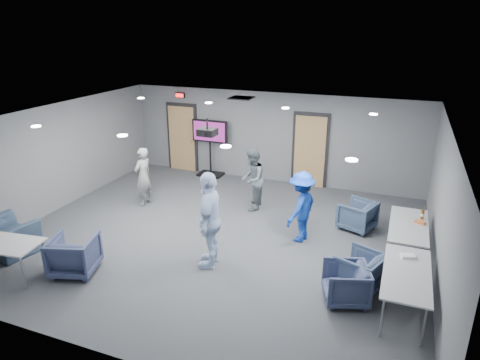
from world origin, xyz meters
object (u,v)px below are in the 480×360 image
(person_d, at_px, (301,207))
(tv_stand, at_px, (210,145))
(chair_right_b, at_px, (360,271))
(projector, at_px, (207,132))
(chair_right_a, at_px, (357,215))
(person_a, at_px, (143,177))
(chair_front_a, at_px, (74,255))
(bottle_right, at_px, (422,214))
(chair_right_c, at_px, (346,284))
(table_right_a, at_px, (409,227))
(person_c, at_px, (210,220))
(person_b, at_px, (252,179))
(table_right_b, at_px, (407,275))
(chair_front_b, at_px, (7,237))

(person_d, distance_m, tv_stand, 4.92)
(chair_right_b, relative_size, projector, 2.03)
(chair_right_b, bearing_deg, chair_right_a, -150.50)
(person_a, height_order, chair_right_a, person_a)
(chair_front_a, height_order, projector, projector)
(tv_stand, bearing_deg, bottle_right, -24.38)
(chair_right_c, xyz_separation_m, table_right_a, (0.94, 1.99, 0.34))
(chair_right_c, bearing_deg, tv_stand, -154.65)
(chair_right_b, bearing_deg, tv_stand, -110.51)
(person_c, bearing_deg, chair_right_a, 124.02)
(person_a, xyz_separation_m, person_b, (2.77, 0.76, 0.03))
(table_right_a, bearing_deg, person_b, 72.96)
(chair_right_a, distance_m, table_right_a, 1.49)
(table_right_b, relative_size, projector, 4.76)
(chair_front_a, xyz_separation_m, tv_stand, (0.04, 6.12, 0.63))
(chair_right_b, bearing_deg, chair_right_c, 1.95)
(chair_right_c, bearing_deg, chair_right_a, 164.50)
(chair_right_a, xyz_separation_m, projector, (-3.11, -1.49, 2.06))
(person_a, height_order, projector, projector)
(table_right_b, relative_size, tv_stand, 1.01)
(chair_front_a, relative_size, projector, 2.21)
(person_d, bearing_deg, person_b, -113.89)
(chair_right_b, xyz_separation_m, chair_right_c, (-0.18, -0.50, -0.01))
(person_a, height_order, chair_right_c, person_a)
(chair_right_a, distance_m, chair_front_b, 7.71)
(person_b, distance_m, projector, 2.37)
(bottle_right, distance_m, projector, 4.81)
(person_d, height_order, chair_right_b, person_d)
(chair_front_a, height_order, table_right_b, chair_front_a)
(table_right_a, xyz_separation_m, table_right_b, (0.00, -1.90, 0.00))
(chair_front_a, xyz_separation_m, table_right_b, (5.95, 1.05, 0.30))
(person_b, bearing_deg, person_a, -83.12)
(person_c, height_order, chair_right_a, person_c)
(bottle_right, bearing_deg, person_d, -169.52)
(bottle_right, bearing_deg, person_c, -151.40)
(person_b, height_order, person_c, person_c)
(person_c, distance_m, chair_right_c, 2.77)
(tv_stand, bearing_deg, table_right_a, -28.19)
(person_c, bearing_deg, bottle_right, 105.98)
(table_right_a, xyz_separation_m, projector, (-4.21, -0.54, 1.72))
(chair_front_a, bearing_deg, person_c, -169.90)
(person_b, relative_size, person_c, 0.82)
(bottle_right, relative_size, projector, 0.74)
(chair_front_b, bearing_deg, chair_front_a, -172.76)
(chair_right_a, bearing_deg, person_a, -64.61)
(person_a, relative_size, table_right_b, 0.87)
(person_b, relative_size, projector, 4.27)
(chair_right_b, distance_m, bottle_right, 2.18)
(person_c, xyz_separation_m, chair_front_a, (-2.32, -1.22, -0.60))
(person_d, relative_size, chair_front_b, 1.45)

